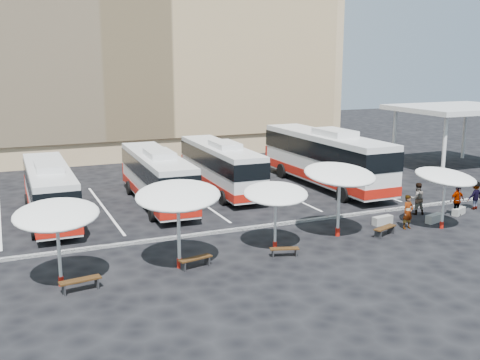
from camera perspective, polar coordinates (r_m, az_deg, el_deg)
name	(u,v)px	position (r m, az deg, el deg)	size (l,w,h in m)	color
ground	(245,233)	(30.01, 0.53, -5.39)	(120.00, 120.00, 0.00)	black
sandstone_building	(116,22)	(59.27, -12.52, 15.38)	(42.00, 18.25, 29.60)	tan
service_canopy	(458,110)	(50.92, 21.24, 6.66)	(10.00, 8.00, 5.20)	silver
curb_divider	(241,229)	(30.43, 0.14, -4.99)	(34.00, 0.25, 0.15)	black
bay_lines	(196,199)	(37.19, -4.48, -1.94)	(24.15, 12.00, 0.01)	white
bus_0	(49,190)	(33.88, -18.81, -0.93)	(2.59, 10.84, 3.43)	silver
bus_1	(157,176)	(35.81, -8.46, 0.42)	(2.92, 11.39, 3.59)	silver
bus_2	(221,165)	(39.01, -1.99, 1.52)	(2.88, 11.39, 3.60)	silver
bus_3	(325,157)	(40.81, 8.65, 2.36)	(3.26, 13.52, 4.28)	silver
sunshade_0	(56,215)	(23.48, -18.15, -3.39)	(4.00, 4.03, 3.54)	silver
sunshade_1	(178,196)	(24.35, -6.32, -1.61)	(4.89, 4.92, 3.87)	silver
sunshade_2	(276,194)	(26.86, 3.64, -1.40)	(3.85, 3.88, 3.25)	silver
sunshade_3	(340,175)	(29.11, 10.10, 0.54)	(4.02, 4.06, 3.86)	silver
sunshade_4	(445,177)	(32.03, 20.15, 0.28)	(4.20, 4.23, 3.37)	silver
wood_bench_0	(80,282)	(23.54, -15.92, -9.94)	(1.69, 0.65, 0.50)	black
wood_bench_1	(195,260)	(25.14, -4.56, -8.10)	(1.60, 0.72, 0.48)	black
wood_bench_2	(284,250)	(26.51, 4.53, -7.10)	(1.41, 0.76, 0.42)	black
wood_bench_3	(385,229)	(30.37, 14.49, -4.85)	(1.61, 0.94, 0.48)	black
conc_bench_0	(383,220)	(32.44, 14.28, -3.99)	(1.24, 0.41, 0.47)	gray
conc_bench_1	(435,218)	(33.70, 19.16, -3.69)	(1.23, 0.41, 0.46)	gray
conc_bench_2	(459,211)	(35.82, 21.33, -2.97)	(1.11, 0.37, 0.42)	gray
passenger_0	(408,212)	(31.82, 16.69, -3.13)	(0.68, 0.45, 1.87)	black
passenger_1	(417,199)	(34.90, 17.58, -1.82)	(0.93, 0.73, 1.92)	black
passenger_2	(457,200)	(35.43, 21.20, -1.95)	(1.07, 0.44, 1.82)	black
passenger_3	(475,195)	(37.31, 22.76, -1.45)	(1.13, 0.65, 1.75)	black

